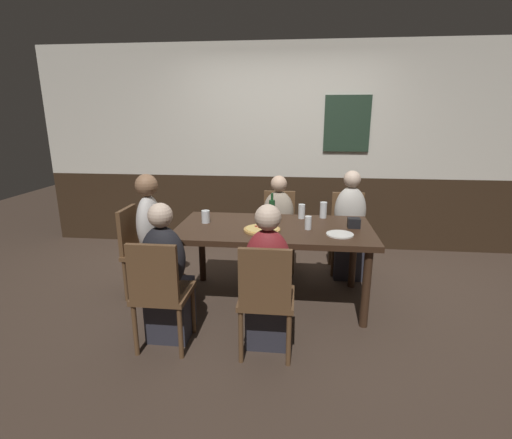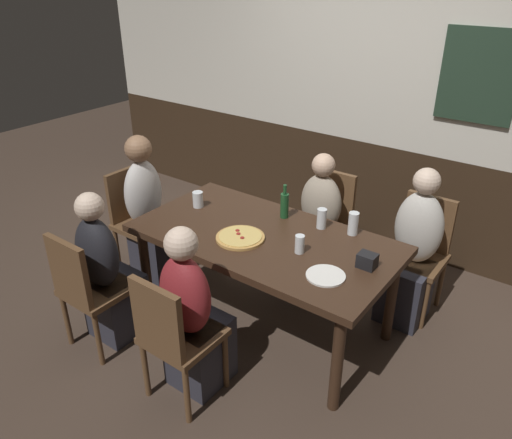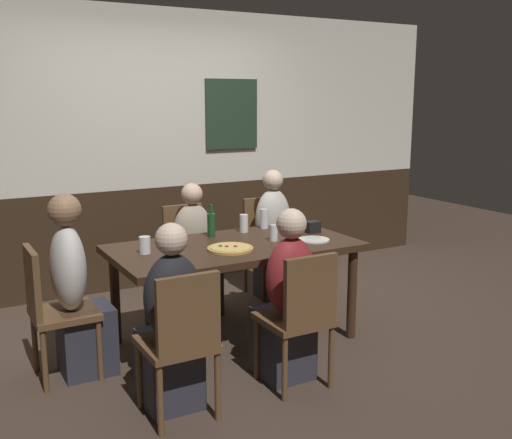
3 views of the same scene
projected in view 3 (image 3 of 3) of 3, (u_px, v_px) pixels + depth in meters
ground_plane at (235, 340)px, 4.56m from camera, size 12.00×12.00×0.00m
wall_back at (155, 150)px, 5.71m from camera, size 6.40×0.13×2.60m
dining_table at (234, 254)px, 4.43m from camera, size 1.78×0.93×0.74m
chair_mid_near at (301, 313)px, 3.71m from camera, size 0.40×0.40×0.88m
chair_mid_far at (188, 250)px, 5.22m from camera, size 0.40×0.40×0.88m
chair_head_west at (52, 306)px, 3.84m from camera, size 0.40×0.40×0.88m
chair_left_near at (182, 337)px, 3.33m from camera, size 0.40×0.40×0.88m
chair_right_far at (266, 240)px, 5.59m from camera, size 0.40×0.40×0.88m
person_mid_near at (286, 308)px, 3.85m from camera, size 0.34×0.37×1.13m
person_mid_far at (196, 259)px, 5.08m from camera, size 0.34×0.37×1.09m
person_head_west at (77, 299)px, 3.91m from camera, size 0.37×0.34×1.21m
person_left_near at (171, 332)px, 3.48m from camera, size 0.34×0.37×1.12m
person_right_far at (275, 245)px, 5.45m from camera, size 0.34×0.37×1.16m
pizza at (230, 248)px, 4.25m from camera, size 0.33×0.33×0.03m
tumbler_short at (274, 234)px, 4.51m from camera, size 0.06×0.06×0.12m
tumbler_water at (264, 220)px, 4.94m from camera, size 0.07×0.07×0.16m
beer_glass_half at (244, 225)px, 4.80m from camera, size 0.07×0.07×0.14m
highball_clear at (145, 246)px, 4.14m from camera, size 0.08×0.08×0.12m
beer_bottle_green at (211, 224)px, 4.63m from camera, size 0.06×0.06×0.25m
plate_white_large at (314, 240)px, 4.53m from camera, size 0.23×0.23×0.01m
condiment_caddy at (312, 227)px, 4.79m from camera, size 0.11×0.09×0.09m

